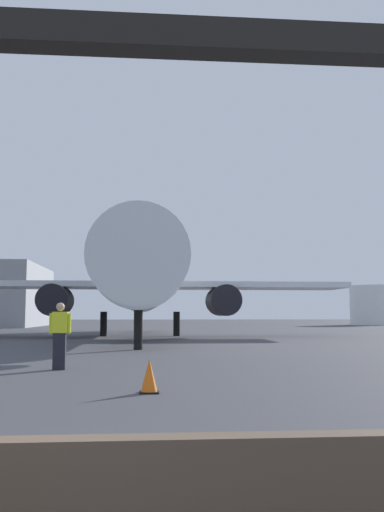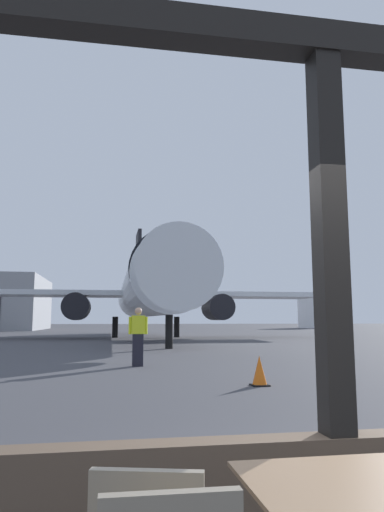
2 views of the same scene
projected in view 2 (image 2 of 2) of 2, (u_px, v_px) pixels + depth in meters
name	position (u px, v px, depth m)	size (l,w,h in m)	color
ground_plane	(127.00, 335.00, 42.21)	(220.00, 220.00, 0.00)	#424247
window_frame	(333.00, 327.00, 3.34)	(8.38, 0.24, 3.64)	brown
airplane	(149.00, 290.00, 34.76)	(26.46, 32.29, 10.56)	silver
ground_crew_worker	(138.00, 336.00, 14.00)	(0.57, 0.22, 1.74)	black
traffic_cone	(259.00, 371.00, 9.83)	(0.36, 0.36, 0.62)	orange
fuel_storage_tank	(316.00, 312.00, 78.18)	(6.01, 6.01, 5.31)	white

